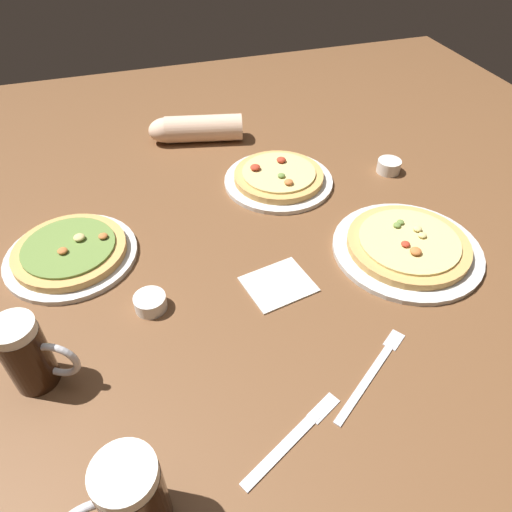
{
  "coord_description": "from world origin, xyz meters",
  "views": [
    {
      "loc": [
        -0.23,
        -0.73,
        0.72
      ],
      "look_at": [
        0.0,
        0.0,
        0.02
      ],
      "focal_mm": 33.2,
      "sensor_mm": 36.0,
      "label": 1
    }
  ],
  "objects": [
    {
      "name": "pizza_plate_near",
      "position": [
        0.34,
        -0.07,
        0.02
      ],
      "size": [
        0.33,
        0.33,
        0.05
      ],
      "color": "silver",
      "rests_on": "ground_plane"
    },
    {
      "name": "ramekin_sauce",
      "position": [
        0.46,
        0.24,
        0.02
      ],
      "size": [
        0.06,
        0.06,
        0.04
      ],
      "primitive_type": "cylinder",
      "color": "silver",
      "rests_on": "ground_plane"
    },
    {
      "name": "ramekin_butter",
      "position": [
        -0.24,
        -0.06,
        0.02
      ],
      "size": [
        0.06,
        0.06,
        0.03
      ],
      "primitive_type": "cylinder",
      "color": "white",
      "rests_on": "ground_plane"
    },
    {
      "name": "pizza_plate_side",
      "position": [
        0.15,
        0.28,
        0.02
      ],
      "size": [
        0.29,
        0.29,
        0.05
      ],
      "color": "silver",
      "rests_on": "ground_plane"
    },
    {
      "name": "ground_plane",
      "position": [
        0.0,
        0.0,
        -0.01
      ],
      "size": [
        2.4,
        2.4,
        0.03
      ],
      "primitive_type": "cube",
      "color": "brown"
    },
    {
      "name": "pizza_plate_far",
      "position": [
        -0.39,
        0.14,
        0.02
      ],
      "size": [
        0.29,
        0.29,
        0.05
      ],
      "color": "silver",
      "rests_on": "ground_plane"
    },
    {
      "name": "beer_mug_amber",
      "position": [
        -0.45,
        -0.17,
        0.07
      ],
      "size": [
        0.12,
        0.08,
        0.15
      ],
      "color": "black",
      "rests_on": "ground_plane"
    },
    {
      "name": "fork_left",
      "position": [
        0.11,
        -0.33,
        0.0
      ],
      "size": [
        0.2,
        0.15,
        0.01
      ],
      "color": "silver",
      "rests_on": "ground_plane"
    },
    {
      "name": "diner_arm",
      "position": [
        -0.02,
        0.58,
        0.04
      ],
      "size": [
        0.28,
        0.13,
        0.08
      ],
      "color": "beige",
      "rests_on": "ground_plane"
    },
    {
      "name": "beer_mug_dark",
      "position": [
        -0.31,
        -0.45,
        0.07
      ],
      "size": [
        0.14,
        0.09,
        0.15
      ],
      "color": "black",
      "rests_on": "ground_plane"
    },
    {
      "name": "napkin_folded",
      "position": [
        0.02,
        -0.08,
        0.0
      ],
      "size": [
        0.15,
        0.14,
        0.01
      ],
      "primitive_type": "cube",
      "rotation": [
        0.0,
        0.0,
        0.19
      ],
      "color": "silver",
      "rests_on": "ground_plane"
    },
    {
      "name": "knife_right",
      "position": [
        -0.07,
        -0.41,
        0.0
      ],
      "size": [
        0.2,
        0.12,
        0.01
      ],
      "color": "silver",
      "rests_on": "ground_plane"
    }
  ]
}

